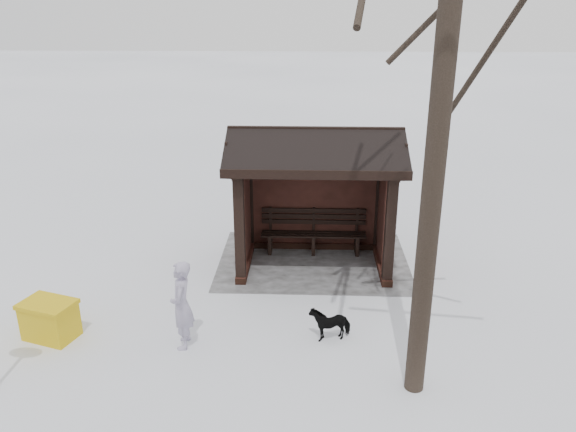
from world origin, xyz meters
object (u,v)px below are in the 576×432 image
(pedestrian, at_px, (182,305))
(grit_bin, at_px, (50,320))
(bus_shelter, at_px, (315,169))
(dog, at_px, (330,322))

(pedestrian, height_order, grit_bin, pedestrian)
(grit_bin, bearing_deg, pedestrian, -165.88)
(pedestrian, bearing_deg, grit_bin, -98.12)
(grit_bin, bearing_deg, bus_shelter, -126.74)
(pedestrian, relative_size, dog, 2.23)
(dog, bearing_deg, bus_shelter, 168.14)
(bus_shelter, distance_m, grit_bin, 5.86)
(bus_shelter, xyz_separation_m, dog, (-0.27, 3.04, -1.87))
(dog, xyz_separation_m, grit_bin, (4.82, 0.19, 0.05))
(dog, distance_m, grit_bin, 4.82)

